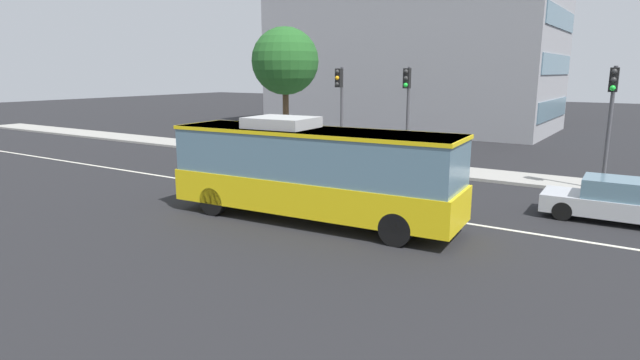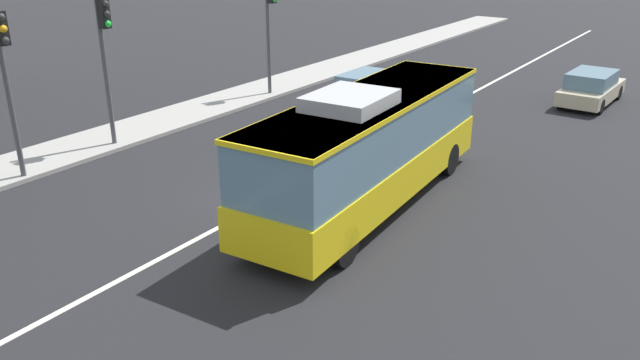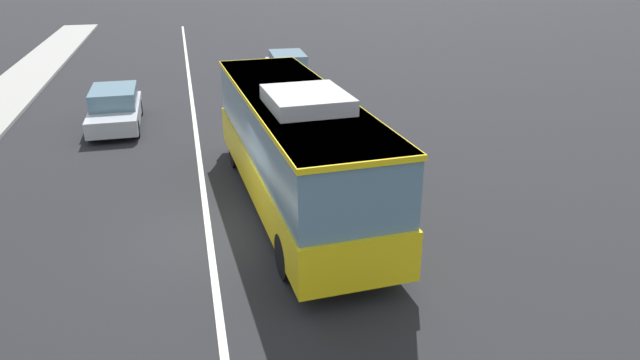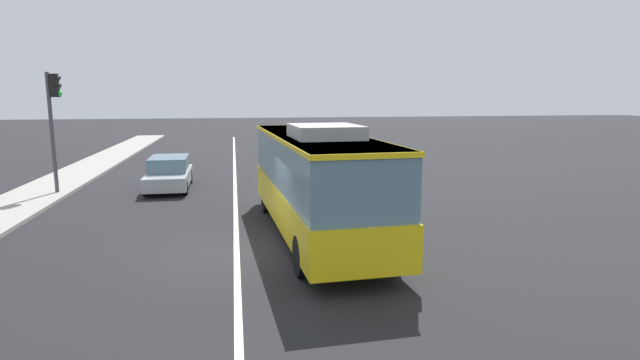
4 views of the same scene
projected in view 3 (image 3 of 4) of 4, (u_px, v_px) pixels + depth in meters
The scene contains 5 objects.
ground_plane at pixel (209, 237), 13.94m from camera, with size 160.00×160.00×0.00m, color black.
lane_centre_line at pixel (209, 237), 13.94m from camera, with size 76.00×0.16×0.01m, color silver.
transit_bus at pixel (295, 143), 14.88m from camera, with size 10.13×3.08×3.46m.
sedan_silver at pixel (115, 108), 21.99m from camera, with size 4.52×1.86×1.46m.
sedan_beige at pixel (287, 67), 29.16m from camera, with size 4.57×1.98×1.46m.
Camera 3 is at (-12.60, 0.23, 6.71)m, focal length 31.89 mm.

